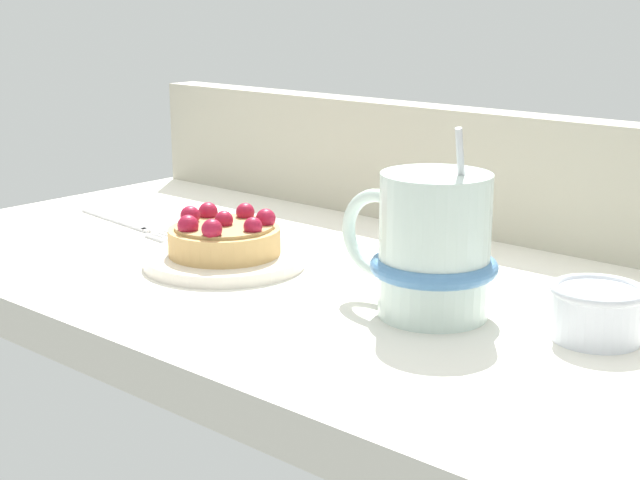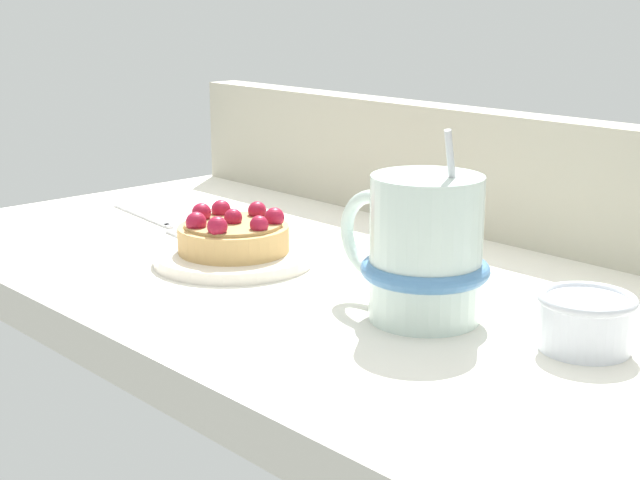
{
  "view_description": "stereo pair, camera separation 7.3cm",
  "coord_description": "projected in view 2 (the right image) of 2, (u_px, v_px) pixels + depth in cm",
  "views": [
    {
      "loc": [
        51.11,
        -57.2,
        22.75
      ],
      "look_at": [
        4.23,
        -3.73,
        3.94
      ],
      "focal_mm": 52.78,
      "sensor_mm": 36.0,
      "label": 1
    },
    {
      "loc": [
        56.38,
        -52.08,
        22.75
      ],
      "look_at": [
        4.23,
        -3.73,
        3.94
      ],
      "focal_mm": 52.78,
      "sensor_mm": 36.0,
      "label": 2
    }
  ],
  "objects": [
    {
      "name": "window_rail_back",
      "position": [
        468.0,
        170.0,
        0.92
      ],
      "size": [
        78.71,
        3.86,
        11.88
      ],
      "primitive_type": "cube",
      "color": "#B2AD99",
      "rests_on": "ground_plane"
    },
    {
      "name": "dessert_fork",
      "position": [
        154.0,
        219.0,
        0.96
      ],
      "size": [
        17.37,
        3.45,
        0.6
      ],
      "color": "silver",
      "rests_on": "ground_plane"
    },
    {
      "name": "ground_plane",
      "position": [
        318.0,
        287.0,
        0.8
      ],
      "size": [
        80.32,
        43.56,
        3.38
      ],
      "primitive_type": "cube",
      "color": "silver"
    },
    {
      "name": "coffee_mug",
      "position": [
        423.0,
        250.0,
        0.66
      ],
      "size": [
        13.06,
        9.21,
        13.9
      ],
      "color": "silver",
      "rests_on": "ground_plane"
    },
    {
      "name": "sugar_bowl",
      "position": [
        584.0,
        321.0,
        0.61
      ],
      "size": [
        6.45,
        6.45,
        3.79
      ],
      "color": "silver",
      "rests_on": "ground_plane"
    },
    {
      "name": "raspberry_tart",
      "position": [
        233.0,
        234.0,
        0.81
      ],
      "size": [
        9.6,
        9.6,
        3.93
      ],
      "color": "tan",
      "rests_on": "dessert_plate"
    },
    {
      "name": "dessert_plate",
      "position": [
        234.0,
        257.0,
        0.81
      ],
      "size": [
        13.9,
        13.9,
        1.03
      ],
      "color": "silver",
      "rests_on": "ground_plane"
    }
  ]
}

